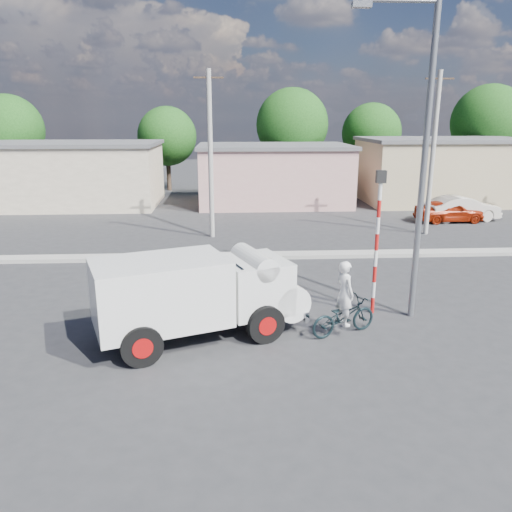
{
  "coord_description": "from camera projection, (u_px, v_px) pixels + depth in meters",
  "views": [
    {
      "loc": [
        -1.2,
        -12.62,
        5.82
      ],
      "look_at": [
        -0.27,
        3.57,
        1.3
      ],
      "focal_mm": 35.0,
      "sensor_mm": 36.0,
      "label": 1
    }
  ],
  "objects": [
    {
      "name": "bicycle",
      "position": [
        343.0,
        316.0,
        13.74
      ],
      "size": [
        2.13,
        1.43,
        1.06
      ],
      "primitive_type": "imported",
      "rotation": [
        0.0,
        0.0,
        1.97
      ],
      "color": "black",
      "rests_on": "ground"
    },
    {
      "name": "median",
      "position": [
        256.0,
        256.0,
        21.44
      ],
      "size": [
        40.0,
        0.8,
        0.16
      ],
      "primitive_type": "cube",
      "color": "#99968E",
      "rests_on": "ground"
    },
    {
      "name": "building_row",
      "position": [
        261.0,
        173.0,
        34.41
      ],
      "size": [
        37.8,
        7.3,
        4.44
      ],
      "color": "#C3B293",
      "rests_on": "ground"
    },
    {
      "name": "car_cream",
      "position": [
        461.0,
        208.0,
        28.9
      ],
      "size": [
        4.53,
        2.11,
        1.44
      ],
      "primitive_type": "imported",
      "rotation": [
        0.0,
        0.0,
        1.71
      ],
      "color": "beige",
      "rests_on": "ground"
    },
    {
      "name": "traffic_pole",
      "position": [
        377.0,
        231.0,
        14.69
      ],
      "size": [
        0.28,
        0.18,
        4.36
      ],
      "color": "red",
      "rests_on": "ground"
    },
    {
      "name": "utility_poles",
      "position": [
        318.0,
        154.0,
        24.4
      ],
      "size": [
        35.4,
        0.24,
        8.0
      ],
      "color": "#99968E",
      "rests_on": "ground"
    },
    {
      "name": "cyclist",
      "position": [
        344.0,
        303.0,
        13.64
      ],
      "size": [
        0.66,
        0.78,
        1.81
      ],
      "primitive_type": "imported",
      "rotation": [
        0.0,
        0.0,
        1.97
      ],
      "color": "white",
      "rests_on": "ground"
    },
    {
      "name": "car_red",
      "position": [
        449.0,
        211.0,
        28.56
      ],
      "size": [
        3.89,
        1.7,
        1.3
      ],
      "primitive_type": "imported",
      "rotation": [
        0.0,
        0.0,
        1.61
      ],
      "color": "#952009",
      "rests_on": "ground"
    },
    {
      "name": "truck",
      "position": [
        201.0,
        293.0,
        13.36
      ],
      "size": [
        5.97,
        3.84,
        2.32
      ],
      "rotation": [
        0.0,
        0.0,
        0.36
      ],
      "color": "black",
      "rests_on": "ground"
    },
    {
      "name": "ground_plane",
      "position": [
        273.0,
        336.0,
        13.77
      ],
      "size": [
        120.0,
        120.0,
        0.0
      ],
      "primitive_type": "plane",
      "color": "#2C2C2F",
      "rests_on": "ground"
    },
    {
      "name": "streetlight",
      "position": [
        420.0,
        149.0,
        13.82
      ],
      "size": [
        2.34,
        0.22,
        9.0
      ],
      "color": "slate",
      "rests_on": "ground"
    },
    {
      "name": "tree_row",
      "position": [
        334.0,
        128.0,
        40.29
      ],
      "size": [
        51.24,
        7.43,
        8.42
      ],
      "color": "#38281E",
      "rests_on": "ground"
    }
  ]
}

